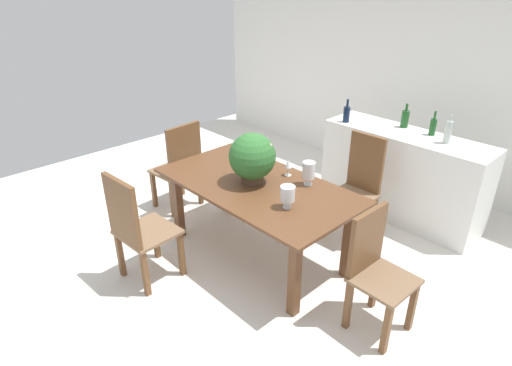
{
  "coord_description": "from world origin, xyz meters",
  "views": [
    {
      "loc": [
        2.43,
        -2.33,
        2.43
      ],
      "look_at": [
        -0.03,
        0.02,
        0.74
      ],
      "focal_mm": 29.89,
      "sensor_mm": 36.0,
      "label": 1
    }
  ],
  "objects_px": {
    "chair_far_right": "(358,183)",
    "wine_bottle_clear": "(433,126)",
    "chair_head_end": "(180,163)",
    "crystal_vase_left": "(309,171)",
    "dining_table": "(257,195)",
    "flower_centerpiece": "(252,157)",
    "chair_near_left": "(136,226)",
    "wine_bottle_tall": "(347,114)",
    "crystal_vase_right": "(247,152)",
    "wine_bottle_dark": "(448,132)",
    "crystal_vase_center_near": "(288,194)",
    "wine_glass": "(288,164)",
    "chair_foot_end": "(375,266)",
    "kitchen_counter": "(401,175)",
    "wine_bottle_green": "(405,119)"
  },
  "relations": [
    {
      "from": "wine_bottle_dark",
      "to": "wine_bottle_clear",
      "type": "height_order",
      "value": "wine_bottle_dark"
    },
    {
      "from": "chair_near_left",
      "to": "chair_head_end",
      "type": "height_order",
      "value": "chair_near_left"
    },
    {
      "from": "chair_foot_end",
      "to": "crystal_vase_right",
      "type": "bearing_deg",
      "value": 82.27
    },
    {
      "from": "chair_near_left",
      "to": "chair_far_right",
      "type": "distance_m",
      "value": 2.15
    },
    {
      "from": "wine_glass",
      "to": "kitchen_counter",
      "type": "bearing_deg",
      "value": 71.55
    },
    {
      "from": "crystal_vase_left",
      "to": "crystal_vase_center_near",
      "type": "distance_m",
      "value": 0.46
    },
    {
      "from": "crystal_vase_left",
      "to": "crystal_vase_right",
      "type": "distance_m",
      "value": 0.76
    },
    {
      "from": "chair_far_right",
      "to": "crystal_vase_right",
      "type": "distance_m",
      "value": 1.15
    },
    {
      "from": "chair_foot_end",
      "to": "wine_bottle_dark",
      "type": "distance_m",
      "value": 1.78
    },
    {
      "from": "wine_glass",
      "to": "crystal_vase_left",
      "type": "bearing_deg",
      "value": -3.37
    },
    {
      "from": "chair_near_left",
      "to": "wine_bottle_tall",
      "type": "height_order",
      "value": "wine_bottle_tall"
    },
    {
      "from": "crystal_vase_center_near",
      "to": "wine_bottle_green",
      "type": "xyz_separation_m",
      "value": [
        -0.09,
        1.93,
        0.17
      ]
    },
    {
      "from": "wine_bottle_clear",
      "to": "chair_head_end",
      "type": "bearing_deg",
      "value": -137.12
    },
    {
      "from": "chair_far_right",
      "to": "wine_bottle_green",
      "type": "relative_size",
      "value": 4.07
    },
    {
      "from": "flower_centerpiece",
      "to": "wine_bottle_dark",
      "type": "relative_size",
      "value": 1.62
    },
    {
      "from": "chair_far_right",
      "to": "wine_bottle_dark",
      "type": "relative_size",
      "value": 3.69
    },
    {
      "from": "crystal_vase_center_near",
      "to": "crystal_vase_right",
      "type": "distance_m",
      "value": 0.99
    },
    {
      "from": "crystal_vase_center_near",
      "to": "wine_bottle_clear",
      "type": "distance_m",
      "value": 1.93
    },
    {
      "from": "wine_glass",
      "to": "chair_near_left",
      "type": "bearing_deg",
      "value": -109.86
    },
    {
      "from": "wine_bottle_green",
      "to": "chair_foot_end",
      "type": "bearing_deg",
      "value": -64.88
    },
    {
      "from": "chair_far_right",
      "to": "flower_centerpiece",
      "type": "xyz_separation_m",
      "value": [
        -0.46,
        -1.01,
        0.43
      ]
    },
    {
      "from": "chair_far_right",
      "to": "wine_bottle_dark",
      "type": "height_order",
      "value": "wine_bottle_dark"
    },
    {
      "from": "wine_bottle_green",
      "to": "crystal_vase_right",
      "type": "bearing_deg",
      "value": -118.11
    },
    {
      "from": "chair_foot_end",
      "to": "chair_far_right",
      "type": "bearing_deg",
      "value": 41.14
    },
    {
      "from": "chair_far_right",
      "to": "wine_bottle_clear",
      "type": "distance_m",
      "value": 0.97
    },
    {
      "from": "flower_centerpiece",
      "to": "crystal_vase_center_near",
      "type": "distance_m",
      "value": 0.55
    },
    {
      "from": "flower_centerpiece",
      "to": "crystal_vase_center_near",
      "type": "bearing_deg",
      "value": -11.93
    },
    {
      "from": "crystal_vase_center_near",
      "to": "wine_glass",
      "type": "relative_size",
      "value": 1.2
    },
    {
      "from": "crystal_vase_left",
      "to": "wine_bottle_dark",
      "type": "xyz_separation_m",
      "value": [
        0.58,
        1.36,
        0.17
      ]
    },
    {
      "from": "wine_bottle_dark",
      "to": "dining_table",
      "type": "bearing_deg",
      "value": -118.46
    },
    {
      "from": "flower_centerpiece",
      "to": "wine_bottle_green",
      "type": "relative_size",
      "value": 1.78
    },
    {
      "from": "chair_foot_end",
      "to": "crystal_vase_right",
      "type": "relative_size",
      "value": 5.9
    },
    {
      "from": "chair_head_end",
      "to": "crystal_vase_left",
      "type": "relative_size",
      "value": 4.66
    },
    {
      "from": "wine_glass",
      "to": "wine_bottle_dark",
      "type": "bearing_deg",
      "value": 58.18
    },
    {
      "from": "dining_table",
      "to": "wine_bottle_clear",
      "type": "distance_m",
      "value": 1.96
    },
    {
      "from": "chair_far_right",
      "to": "wine_bottle_tall",
      "type": "distance_m",
      "value": 0.89
    },
    {
      "from": "chair_head_end",
      "to": "flower_centerpiece",
      "type": "bearing_deg",
      "value": 84.23
    },
    {
      "from": "chair_head_end",
      "to": "wine_glass",
      "type": "bearing_deg",
      "value": 99.02
    },
    {
      "from": "wine_bottle_dark",
      "to": "chair_foot_end",
      "type": "bearing_deg",
      "value": -79.0
    },
    {
      "from": "crystal_vase_left",
      "to": "wine_bottle_tall",
      "type": "relative_size",
      "value": 0.85
    },
    {
      "from": "chair_head_end",
      "to": "chair_near_left",
      "type": "bearing_deg",
      "value": 34.1
    },
    {
      "from": "dining_table",
      "to": "wine_glass",
      "type": "height_order",
      "value": "wine_glass"
    },
    {
      "from": "wine_bottle_dark",
      "to": "wine_bottle_clear",
      "type": "relative_size",
      "value": 1.13
    },
    {
      "from": "dining_table",
      "to": "flower_centerpiece",
      "type": "height_order",
      "value": "flower_centerpiece"
    },
    {
      "from": "chair_near_left",
      "to": "crystal_vase_left",
      "type": "distance_m",
      "value": 1.53
    },
    {
      "from": "chair_far_right",
      "to": "crystal_vase_right",
      "type": "relative_size",
      "value": 6.46
    },
    {
      "from": "crystal_vase_center_near",
      "to": "crystal_vase_right",
      "type": "relative_size",
      "value": 1.18
    },
    {
      "from": "crystal_vase_center_near",
      "to": "wine_bottle_dark",
      "type": "xyz_separation_m",
      "value": [
        0.43,
        1.79,
        0.18
      ]
    },
    {
      "from": "crystal_vase_left",
      "to": "wine_bottle_clear",
      "type": "distance_m",
      "value": 1.53
    },
    {
      "from": "chair_near_left",
      "to": "crystal_vase_right",
      "type": "distance_m",
      "value": 1.31
    }
  ]
}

